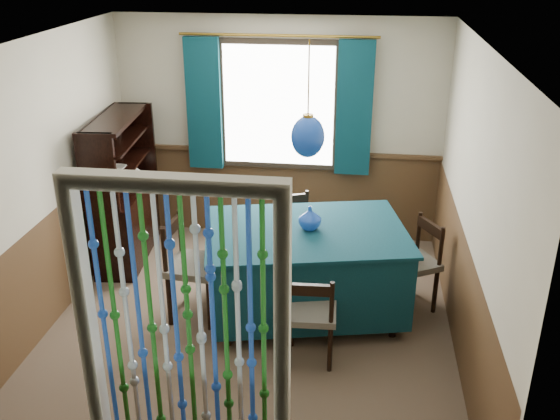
# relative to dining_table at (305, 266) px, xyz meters

# --- Properties ---
(floor) EXTENTS (4.00, 4.00, 0.00)m
(floor) POSITION_rel_dining_table_xyz_m (-0.46, -0.32, -0.49)
(floor) COLOR brown
(floor) RESTS_ON ground
(ceiling) EXTENTS (4.00, 4.00, 0.00)m
(ceiling) POSITION_rel_dining_table_xyz_m (-0.46, -0.32, 2.01)
(ceiling) COLOR silver
(ceiling) RESTS_ON ground
(wall_back) EXTENTS (3.60, 0.00, 3.60)m
(wall_back) POSITION_rel_dining_table_xyz_m (-0.46, 1.68, 0.76)
(wall_back) COLOR #BAB098
(wall_back) RESTS_ON ground
(wall_front) EXTENTS (3.60, 0.00, 3.60)m
(wall_front) POSITION_rel_dining_table_xyz_m (-0.46, -2.32, 0.76)
(wall_front) COLOR #BAB098
(wall_front) RESTS_ON ground
(wall_left) EXTENTS (0.00, 4.00, 4.00)m
(wall_left) POSITION_rel_dining_table_xyz_m (-2.26, -0.32, 0.76)
(wall_left) COLOR #BAB098
(wall_left) RESTS_ON ground
(wall_right) EXTENTS (0.00, 4.00, 4.00)m
(wall_right) POSITION_rel_dining_table_xyz_m (1.34, -0.32, 0.76)
(wall_right) COLOR #BAB098
(wall_right) RESTS_ON ground
(wainscot_back) EXTENTS (3.60, 0.00, 3.60)m
(wainscot_back) POSITION_rel_dining_table_xyz_m (-0.46, 1.66, 0.01)
(wainscot_back) COLOR #49301B
(wainscot_back) RESTS_ON ground
(wainscot_left) EXTENTS (0.00, 4.00, 4.00)m
(wainscot_left) POSITION_rel_dining_table_xyz_m (-2.25, -0.32, 0.01)
(wainscot_left) COLOR #49301B
(wainscot_left) RESTS_ON ground
(wainscot_right) EXTENTS (0.00, 4.00, 4.00)m
(wainscot_right) POSITION_rel_dining_table_xyz_m (1.32, -0.32, 0.01)
(wainscot_right) COLOR #49301B
(wainscot_right) RESTS_ON ground
(window) EXTENTS (1.32, 0.12, 1.42)m
(window) POSITION_rel_dining_table_xyz_m (-0.46, 1.63, 1.06)
(window) COLOR black
(window) RESTS_ON wall_back
(doorway) EXTENTS (1.16, 0.12, 2.18)m
(doorway) POSITION_rel_dining_table_xyz_m (-0.46, -2.26, 0.56)
(doorway) COLOR silver
(doorway) RESTS_ON ground
(dining_table) EXTENTS (1.99, 1.58, 0.85)m
(dining_table) POSITION_rel_dining_table_xyz_m (0.00, 0.00, 0.00)
(dining_table) COLOR #0B2E39
(dining_table) RESTS_ON floor
(chair_near) EXTENTS (0.43, 0.41, 0.83)m
(chair_near) POSITION_rel_dining_table_xyz_m (0.11, -0.72, -0.05)
(chair_near) COLOR black
(chair_near) RESTS_ON floor
(chair_far) EXTENTS (0.53, 0.52, 0.83)m
(chair_far) POSITION_rel_dining_table_xyz_m (-0.18, 0.79, -0.04)
(chair_far) COLOR black
(chair_far) RESTS_ON floor
(chair_left) EXTENTS (0.49, 0.51, 0.96)m
(chair_left) POSITION_rel_dining_table_xyz_m (-1.01, -0.18, 0.02)
(chair_left) COLOR black
(chair_left) RESTS_ON floor
(chair_right) EXTENTS (0.57, 0.58, 0.87)m
(chair_right) POSITION_rel_dining_table_xyz_m (0.99, 0.24, -0.02)
(chair_right) COLOR black
(chair_right) RESTS_ON floor
(sideboard) EXTENTS (0.52, 1.23, 1.57)m
(sideboard) POSITION_rel_dining_table_xyz_m (-2.03, 0.88, 0.07)
(sideboard) COLOR black
(sideboard) RESTS_ON floor
(pendant_lamp) EXTENTS (0.28, 0.28, 0.96)m
(pendant_lamp) POSITION_rel_dining_table_xyz_m (0.00, 0.00, 1.23)
(pendant_lamp) COLOR olive
(pendant_lamp) RESTS_ON ceiling
(vase_table) EXTENTS (0.24, 0.24, 0.19)m
(vase_table) POSITION_rel_dining_table_xyz_m (0.03, 0.02, 0.46)
(vase_table) COLOR #153A95
(vase_table) RESTS_ON dining_table
(bowl_shelf) EXTENTS (0.19, 0.19, 0.05)m
(bowl_shelf) POSITION_rel_dining_table_xyz_m (-1.97, 0.68, 0.61)
(bowl_shelf) COLOR beige
(bowl_shelf) RESTS_ON sideboard
(vase_sideboard) EXTENTS (0.19, 0.19, 0.19)m
(vase_sideboard) POSITION_rel_dining_table_xyz_m (-1.97, 1.16, 0.39)
(vase_sideboard) COLOR beige
(vase_sideboard) RESTS_ON sideboard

